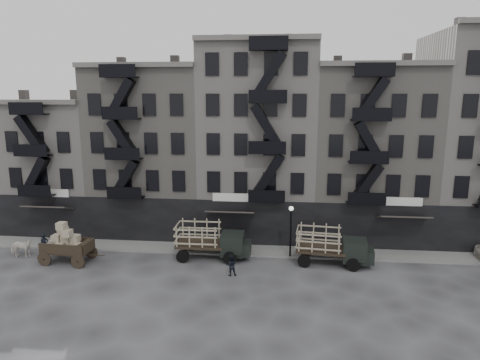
# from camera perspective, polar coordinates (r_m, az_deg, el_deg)

# --- Properties ---
(ground) EXTENTS (140.00, 140.00, 0.00)m
(ground) POSITION_cam_1_polar(r_m,az_deg,el_deg) (32.73, 1.38, -11.84)
(ground) COLOR #38383A
(ground) RESTS_ON ground
(sidewalk) EXTENTS (55.00, 2.50, 0.15)m
(sidewalk) POSITION_cam_1_polar(r_m,az_deg,el_deg) (36.16, 1.84, -9.35)
(sidewalk) COLOR slate
(sidewalk) RESTS_ON ground
(building_west) EXTENTS (10.00, 11.35, 13.20)m
(building_west) POSITION_cam_1_polar(r_m,az_deg,el_deg) (46.06, -23.22, 1.96)
(building_west) COLOR #ABA49D
(building_west) RESTS_ON ground
(building_midwest) EXTENTS (10.00, 11.35, 16.20)m
(building_midwest) POSITION_cam_1_polar(r_m,az_deg,el_deg) (41.93, -11.31, 3.89)
(building_midwest) COLOR gray
(building_midwest) RESTS_ON ground
(building_center) EXTENTS (10.00, 11.35, 18.20)m
(building_center) POSITION_cam_1_polar(r_m,az_deg,el_deg) (40.04, 2.51, 5.18)
(building_center) COLOR #ABA49D
(building_center) RESTS_ON ground
(building_mideast) EXTENTS (10.00, 11.35, 16.20)m
(building_mideast) POSITION_cam_1_polar(r_m,az_deg,el_deg) (40.86, 16.67, 3.41)
(building_mideast) COLOR gray
(building_mideast) RESTS_ON ground
(lamp_post) EXTENTS (0.36, 0.36, 4.28)m
(lamp_post) POSITION_cam_1_polar(r_m,az_deg,el_deg) (34.11, 6.80, -5.93)
(lamp_post) COLOR black
(lamp_post) RESTS_ON ground
(horse) EXTENTS (1.93, 0.94, 1.60)m
(horse) POSITION_cam_1_polar(r_m,az_deg,el_deg) (38.84, -27.21, -8.05)
(horse) COLOR silver
(horse) RESTS_ON ground
(wagon) EXTENTS (4.02, 2.37, 3.27)m
(wagon) POSITION_cam_1_polar(r_m,az_deg,el_deg) (35.98, -22.26, -7.34)
(wagon) COLOR black
(wagon) RESTS_ON ground
(stake_truck_west) EXTENTS (5.91, 2.51, 2.94)m
(stake_truck_west) POSITION_cam_1_polar(r_m,az_deg,el_deg) (34.27, -3.91, -7.73)
(stake_truck_west) COLOR black
(stake_truck_west) RESTS_ON ground
(stake_truck_east) EXTENTS (5.95, 2.90, 2.89)m
(stake_truck_east) POSITION_cam_1_polar(r_m,az_deg,el_deg) (33.83, 12.17, -8.30)
(stake_truck_east) COLOR black
(stake_truck_east) RESTS_ON ground
(pedestrian_west) EXTENTS (0.75, 0.72, 1.72)m
(pedestrian_west) POSITION_cam_1_polar(r_m,az_deg,el_deg) (38.61, -24.64, -7.83)
(pedestrian_west) COLOR black
(pedestrian_west) RESTS_ON ground
(pedestrian_mid) EXTENTS (0.88, 0.74, 1.60)m
(pedestrian_mid) POSITION_cam_1_polar(r_m,az_deg,el_deg) (31.45, -1.19, -11.27)
(pedestrian_mid) COLOR black
(pedestrian_mid) RESTS_ON ground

